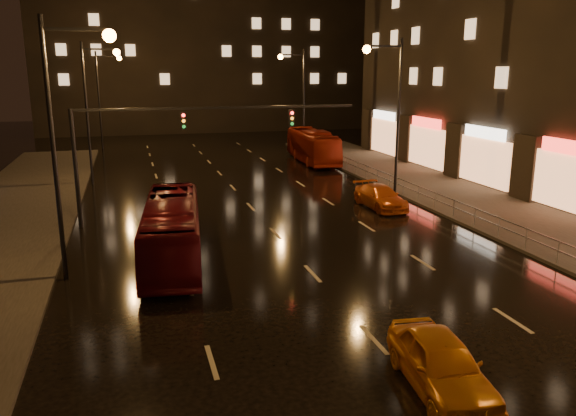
{
  "coord_description": "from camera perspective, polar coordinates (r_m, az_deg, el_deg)",
  "views": [
    {
      "loc": [
        -6.85,
        -10.48,
        8.05
      ],
      "look_at": [
        -0.68,
        11.28,
        2.5
      ],
      "focal_mm": 35.0,
      "sensor_mm": 36.0,
      "label": 1
    }
  ],
  "objects": [
    {
      "name": "sidewalk_right",
      "position": [
        33.57,
        22.1,
        -0.99
      ],
      "size": [
        7.0,
        70.0,
        0.15
      ],
      "primitive_type": "cube",
      "color": "#38332D",
      "rests_on": "ground"
    },
    {
      "name": "ground",
      "position": [
        32.26,
        -3.07,
        -0.68
      ],
      "size": [
        140.0,
        140.0,
        0.0
      ],
      "primitive_type": "plane",
      "color": "black",
      "rests_on": "ground"
    },
    {
      "name": "railing_right",
      "position": [
        33.95,
        14.73,
        1.17
      ],
      "size": [
        0.05,
        56.0,
        1.0
      ],
      "color": "#99999E",
      "rests_on": "sidewalk_right"
    },
    {
      "name": "traffic_signal",
      "position": [
        30.71,
        -12.5,
        7.27
      ],
      "size": [
        15.31,
        0.32,
        6.2
      ],
      "color": "black",
      "rests_on": "ground"
    },
    {
      "name": "bus_red",
      "position": [
        24.75,
        -11.7,
        -2.21
      ],
      "size": [
        3.26,
        9.91,
        2.71
      ],
      "primitive_type": "imported",
      "rotation": [
        0.0,
        0.0,
        -0.1
      ],
      "color": "#500B14",
      "rests_on": "ground"
    },
    {
      "name": "taxi_far",
      "position": [
        34.15,
        9.37,
        1.12
      ],
      "size": [
        2.04,
        4.68,
        1.34
      ],
      "primitive_type": "imported",
      "rotation": [
        0.0,
        0.0,
        0.04
      ],
      "color": "#CB5513",
      "rests_on": "ground"
    },
    {
      "name": "bus_curb",
      "position": [
        50.79,
        2.51,
        6.31
      ],
      "size": [
        3.05,
        10.51,
        2.89
      ],
      "primitive_type": "imported",
      "rotation": [
        0.0,
        0.0,
        -0.06
      ],
      "color": "#9A210F",
      "rests_on": "ground"
    },
    {
      "name": "taxi_near",
      "position": [
        15.47,
        15.28,
        -14.99
      ],
      "size": [
        2.19,
        4.45,
        1.46
      ],
      "primitive_type": "imported",
      "rotation": [
        0.0,
        0.0,
        -0.11
      ],
      "color": "orange",
      "rests_on": "ground"
    }
  ]
}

